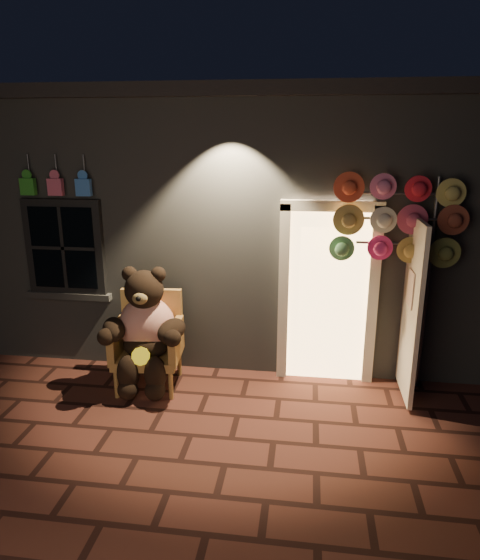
# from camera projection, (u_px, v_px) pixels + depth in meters

# --- Properties ---
(ground) EXTENTS (60.00, 60.00, 0.00)m
(ground) POSITION_uv_depth(u_px,v_px,m) (190.00, 435.00, 5.01)
(ground) COLOR #542820
(ground) RESTS_ON ground
(shop_building) EXTENTS (7.30, 5.95, 3.51)m
(shop_building) POSITION_uv_depth(u_px,v_px,m) (243.00, 207.00, 8.31)
(shop_building) COLOR slate
(shop_building) RESTS_ON ground
(wicker_armchair) EXTENTS (0.83, 0.76, 1.12)m
(wicker_armchair) POSITION_uv_depth(u_px,v_px,m) (149.00, 340.00, 5.92)
(wicker_armchair) COLOR #B18444
(wicker_armchair) RESTS_ON ground
(teddy_bear) EXTENTS (1.04, 0.84, 1.44)m
(teddy_bear) POSITION_uv_depth(u_px,v_px,m) (145.00, 329.00, 5.73)
(teddy_bear) COLOR red
(teddy_bear) RESTS_ON ground
(hat_rack) EXTENTS (1.41, 0.22, 2.49)m
(hat_rack) POSITION_uv_depth(u_px,v_px,m) (399.00, 222.00, 5.39)
(hat_rack) COLOR #59595E
(hat_rack) RESTS_ON ground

